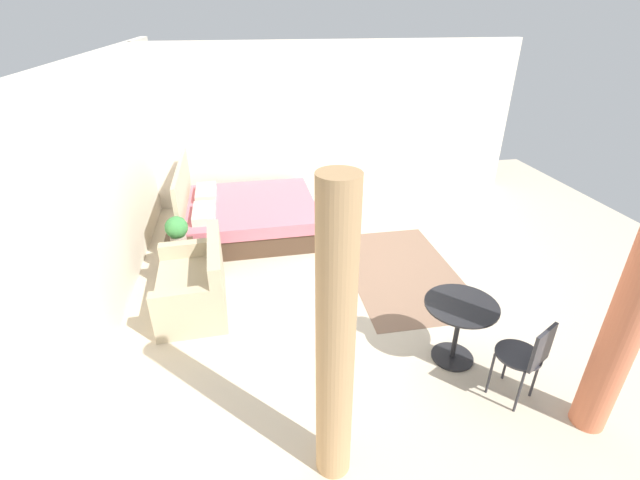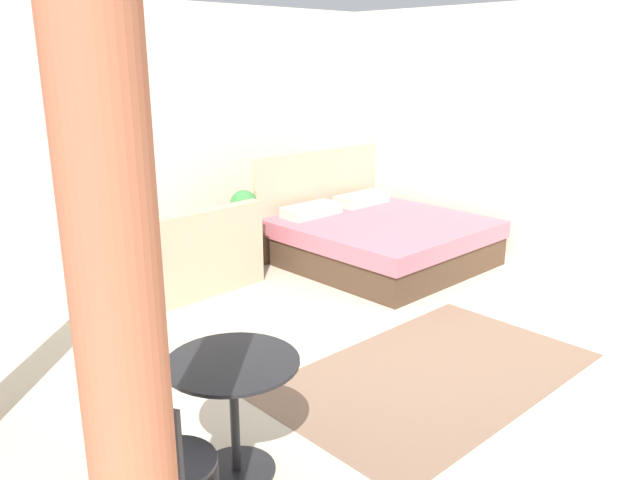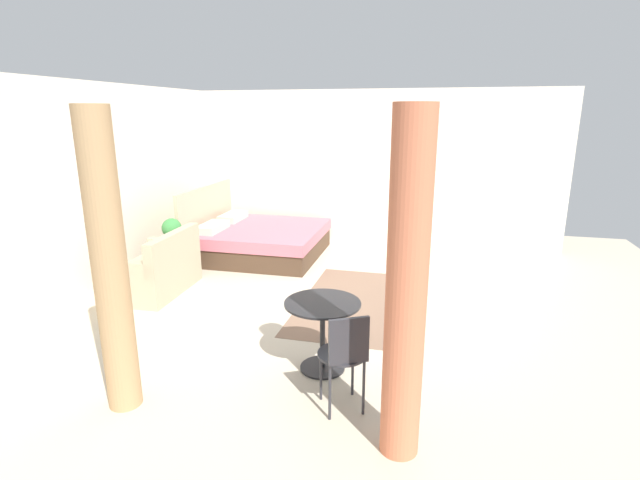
% 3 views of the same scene
% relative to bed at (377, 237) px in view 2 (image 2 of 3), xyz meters
% --- Properties ---
extents(ground_plane, '(8.83, 9.67, 0.02)m').
position_rel_bed_xyz_m(ground_plane, '(-1.68, -1.75, -0.29)').
color(ground_plane, beige).
extents(wall_back, '(8.83, 0.12, 2.79)m').
position_rel_bed_xyz_m(wall_back, '(-1.68, 1.58, 1.12)').
color(wall_back, silver).
rests_on(wall_back, ground).
extents(wall_right, '(0.12, 6.67, 2.79)m').
position_rel_bed_xyz_m(wall_right, '(1.24, -1.75, 1.12)').
color(wall_right, silver).
rests_on(wall_right, ground).
extents(area_rug, '(2.42, 1.45, 0.01)m').
position_rel_bed_xyz_m(area_rug, '(-1.67, -2.06, -0.28)').
color(area_rug, '#7F604C').
rests_on(area_rug, ground).
extents(bed, '(1.99, 2.07, 1.17)m').
position_rel_bed_xyz_m(bed, '(0.00, 0.00, 0.00)').
color(bed, '#473323').
rests_on(bed, ground).
extents(couch, '(1.29, 0.83, 0.85)m').
position_rel_bed_xyz_m(couch, '(-1.97, 0.67, 0.01)').
color(couch, tan).
rests_on(couch, ground).
extents(nightstand, '(0.47, 0.37, 0.46)m').
position_rel_bed_xyz_m(nightstand, '(-1.05, 0.94, -0.05)').
color(nightstand, '#473323').
rests_on(nightstand, ground).
extents(potted_plant, '(0.30, 0.30, 0.38)m').
position_rel_bed_xyz_m(potted_plant, '(-1.15, 0.92, 0.39)').
color(potted_plant, tan).
rests_on(potted_plant, nightstand).
extents(balcony_table, '(0.72, 0.72, 0.68)m').
position_rel_bed_xyz_m(balcony_table, '(-3.38, -2.00, 0.20)').
color(balcony_table, black).
rests_on(balcony_table, ground).
extents(cafe_chair_near_window, '(0.55, 0.55, 0.88)m').
position_rel_bed_xyz_m(cafe_chair_near_window, '(-4.00, -2.33, 0.26)').
color(cafe_chair_near_window, '#2D2D33').
rests_on(cafe_chair_near_window, ground).
extents(curtain_left, '(0.28, 0.28, 2.44)m').
position_rel_bed_xyz_m(curtain_left, '(-4.34, -2.81, 0.94)').
color(curtain_left, '#D1704C').
rests_on(curtain_left, ground).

